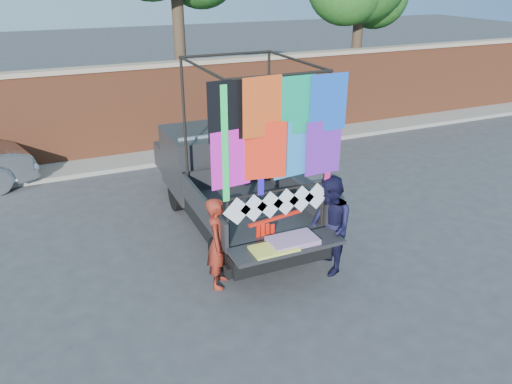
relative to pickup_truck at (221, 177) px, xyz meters
name	(u,v)px	position (x,y,z in m)	size (l,w,h in m)	color
ground	(258,263)	(-0.09, -2.21, -0.90)	(90.00, 90.00, 0.00)	#38383A
brick_wall	(161,107)	(-0.09, 4.79, 0.42)	(30.00, 0.45, 2.61)	brown
curb	(170,156)	(-0.09, 4.09, -0.84)	(30.00, 1.20, 0.12)	gray
pickup_truck	(221,177)	(0.00, 0.00, 0.00)	(2.26, 5.68, 3.58)	black
woman	(219,243)	(-0.96, -2.54, -0.09)	(0.59, 0.39, 1.62)	maroon
man	(330,226)	(0.96, -2.91, 0.00)	(0.88, 0.68, 1.80)	black
streamer_bundle	(269,231)	(-0.12, -2.74, 0.05)	(1.05, 0.22, 0.72)	red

